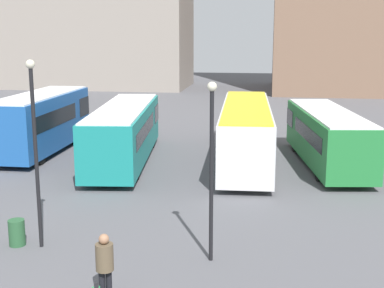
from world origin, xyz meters
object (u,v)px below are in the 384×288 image
bus_0 (41,121)px  lamp_post_0 (35,140)px  trash_bin (17,233)px  lamp_post_1 (212,157)px  bus_2 (246,130)px  bus_1 (124,131)px  bus_3 (327,135)px  traveler (105,261)px

bus_0 → lamp_post_0: bearing=-157.0°
bus_0 → trash_bin: (4.83, -13.03, -1.36)m
bus_0 → lamp_post_1: (11.11, -13.26, 1.39)m
bus_2 → trash_bin: 14.20m
lamp_post_0 → bus_1: bearing=92.0°
lamp_post_1 → bus_3: bearing=70.0°
bus_2 → bus_3: 4.14m
bus_0 → bus_2: 11.54m
bus_0 → bus_2: (11.53, -0.57, -0.13)m
bus_1 → bus_3: 10.46m
lamp_post_0 → bus_3: bearing=50.8°
bus_3 → lamp_post_1: (-4.56, -12.55, 1.65)m
bus_1 → lamp_post_1: bearing=-159.9°
traveler → trash_bin: 4.96m
bus_2 → bus_3: (4.14, -0.14, -0.13)m
bus_3 → traveler: size_ratio=5.72×
lamp_post_0 → lamp_post_1: lamp_post_0 is taller
bus_3 → bus_1: bearing=86.4°
lamp_post_0 → trash_bin: size_ratio=6.97×
bus_2 → lamp_post_0: lamp_post_0 is taller
bus_1 → lamp_post_0: (0.40, -11.52, 1.86)m
bus_3 → traveler: bearing=147.7°
traveler → trash_bin: traveler is taller
bus_2 → trash_bin: bearing=149.1°
traveler → lamp_post_1: bearing=-61.6°
bus_1 → traveler: 14.97m
traveler → trash_bin: bearing=31.3°
bus_1 → trash_bin: (-0.41, -11.53, -1.18)m
lamp_post_1 → traveler: bearing=-130.7°
bus_1 → trash_bin: 11.60m
bus_0 → bus_1: (5.24, -1.50, -0.18)m
bus_3 → trash_bin: 16.45m
bus_3 → lamp_post_0: size_ratio=1.72×
bus_2 → bus_3: bus_2 is taller
bus_2 → traveler: size_ratio=7.07×
lamp_post_0 → bus_2: bearing=64.7°
traveler → lamp_post_0: lamp_post_0 is taller
bus_2 → lamp_post_1: 12.79m
bus_2 → traveler: bearing=167.1°
traveler → lamp_post_1: size_ratio=0.33×
bus_3 → lamp_post_1: lamp_post_1 is taller
bus_1 → lamp_post_1: (5.87, -11.76, 1.57)m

